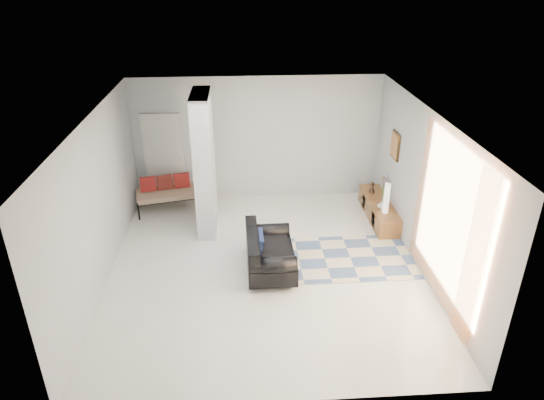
{
  "coord_description": "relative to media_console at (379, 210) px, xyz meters",
  "views": [
    {
      "loc": [
        -0.37,
        -7.3,
        4.96
      ],
      "look_at": [
        0.16,
        0.6,
        1.06
      ],
      "focal_mm": 32.0,
      "sensor_mm": 36.0,
      "label": 1
    }
  ],
  "objects": [
    {
      "name": "wall_back",
      "position": [
        -2.52,
        1.3,
        1.2
      ],
      "size": [
        6.0,
        0.0,
        6.0
      ],
      "primitive_type": "plane",
      "rotation": [
        1.57,
        0.0,
        0.0
      ],
      "color": "#B8BBBD",
      "rests_on": "ground"
    },
    {
      "name": "hallway_door",
      "position": [
        -4.62,
        1.26,
        0.82
      ],
      "size": [
        0.85,
        0.06,
        2.04
      ],
      "primitive_type": "cube",
      "color": "silver",
      "rests_on": "floor"
    },
    {
      "name": "wall_right",
      "position": [
        0.23,
        -1.7,
        1.2
      ],
      "size": [
        0.0,
        6.0,
        6.0
      ],
      "primitive_type": "plane",
      "rotation": [
        1.57,
        0.0,
        -1.57
      ],
      "color": "#B8BBBD",
      "rests_on": "ground"
    },
    {
      "name": "loveseat",
      "position": [
        -2.49,
        -1.8,
        0.16
      ],
      "size": [
        0.84,
        1.42,
        0.76
      ],
      "rotation": [
        0.0,
        0.0,
        0.02
      ],
      "color": "silver",
      "rests_on": "floor"
    },
    {
      "name": "area_rug",
      "position": [
        -0.92,
        -1.5,
        -0.2
      ],
      "size": [
        2.34,
        1.57,
        0.01
      ],
      "primitive_type": "cube",
      "rotation": [
        0.0,
        0.0,
        0.01
      ],
      "color": "beige",
      "rests_on": "floor"
    },
    {
      "name": "ceiling",
      "position": [
        -2.52,
        -1.7,
        2.6
      ],
      "size": [
        6.0,
        6.0,
        0.0
      ],
      "primitive_type": "plane",
      "rotation": [
        3.14,
        0.0,
        0.0
      ],
      "color": "white",
      "rests_on": "wall_back"
    },
    {
      "name": "wall_front",
      "position": [
        -2.52,
        -4.7,
        1.2
      ],
      "size": [
        6.0,
        0.0,
        6.0
      ],
      "primitive_type": "plane",
      "rotation": [
        -1.57,
        0.0,
        0.0
      ],
      "color": "#B8BBBD",
      "rests_on": "ground"
    },
    {
      "name": "vase",
      "position": [
        -0.05,
        -0.33,
        0.28
      ],
      "size": [
        0.19,
        0.19,
        0.18
      ],
      "primitive_type": "imported",
      "rotation": [
        0.0,
        0.0,
        0.12
      ],
      "color": "silver",
      "rests_on": "media_console"
    },
    {
      "name": "cylinder_lamp",
      "position": [
        -0.02,
        -0.5,
        0.51
      ],
      "size": [
        0.12,
        0.12,
        0.64
      ],
      "primitive_type": "cylinder",
      "color": "white",
      "rests_on": "media_console"
    },
    {
      "name": "curtain",
      "position": [
        0.15,
        -2.85,
        1.25
      ],
      "size": [
        0.0,
        2.55,
        2.55
      ],
      "primitive_type": "plane",
      "rotation": [
        1.57,
        0.0,
        1.57
      ],
      "color": "#FF9043",
      "rests_on": "wall_right"
    },
    {
      "name": "wall_art",
      "position": [
        0.2,
        -0.0,
        1.45
      ],
      "size": [
        0.04,
        0.45,
        0.55
      ],
      "primitive_type": "cube",
      "color": "#33200D",
      "rests_on": "wall_right"
    },
    {
      "name": "media_console",
      "position": [
        0.0,
        0.0,
        0.0
      ],
      "size": [
        0.45,
        1.82,
        0.8
      ],
      "color": "brown",
      "rests_on": "floor"
    },
    {
      "name": "floor",
      "position": [
        -2.52,
        -1.7,
        -0.2
      ],
      "size": [
        6.0,
        6.0,
        0.0
      ],
      "primitive_type": "plane",
      "color": "beige",
      "rests_on": "ground"
    },
    {
      "name": "daybed",
      "position": [
        -4.45,
        0.77,
        0.22
      ],
      "size": [
        1.68,
        0.98,
        0.77
      ],
      "rotation": [
        0.0,
        0.0,
        0.22
      ],
      "color": "black",
      "rests_on": "floor"
    },
    {
      "name": "partition_column",
      "position": [
        -3.62,
        -0.1,
        1.2
      ],
      "size": [
        0.35,
        1.2,
        2.8
      ],
      "primitive_type": "cube",
      "color": "silver",
      "rests_on": "floor"
    },
    {
      "name": "bronze_figurine",
      "position": [
        -0.05,
        0.45,
        0.32
      ],
      "size": [
        0.13,
        0.13,
        0.25
      ],
      "primitive_type": null,
      "rotation": [
        0.0,
        0.0,
        -0.02
      ],
      "color": "#332116",
      "rests_on": "media_console"
    },
    {
      "name": "wall_left",
      "position": [
        -5.27,
        -1.7,
        1.2
      ],
      "size": [
        0.0,
        6.0,
        6.0
      ],
      "primitive_type": "plane",
      "rotation": [
        1.57,
        0.0,
        1.57
      ],
      "color": "#B8BBBD",
      "rests_on": "ground"
    }
  ]
}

